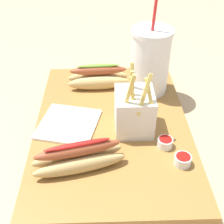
{
  "coord_description": "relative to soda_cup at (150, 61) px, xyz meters",
  "views": [
    {
      "loc": [
        0.52,
        -0.02,
        0.45
      ],
      "look_at": [
        0.0,
        0.0,
        0.05
      ],
      "focal_mm": 48.85,
      "sensor_mm": 36.0,
      "label": 1
    }
  ],
  "objects": [
    {
      "name": "ground_plane",
      "position": [
        0.13,
        -0.1,
        -0.11
      ],
      "size": [
        2.4,
        2.4,
        0.02
      ],
      "primitive_type": "cube",
      "color": "tan"
    },
    {
      "name": "food_tray",
      "position": [
        0.13,
        -0.1,
        -0.09
      ],
      "size": [
        0.49,
        0.34,
        0.02
      ],
      "primitive_type": "cube",
      "color": "olive",
      "rests_on": "ground_plane"
    },
    {
      "name": "soda_cup",
      "position": [
        0.0,
        0.0,
        0.0
      ],
      "size": [
        0.1,
        0.1,
        0.24
      ],
      "color": "white",
      "rests_on": "food_tray"
    },
    {
      "name": "fries_basket",
      "position": [
        0.15,
        -0.05,
        -0.04
      ],
      "size": [
        0.09,
        0.08,
        0.15
      ],
      "color": "white",
      "rests_on": "food_tray"
    },
    {
      "name": "hot_dog_1",
      "position": [
        0.26,
        -0.16,
        -0.06
      ],
      "size": [
        0.09,
        0.18,
        0.06
      ],
      "color": "tan",
      "rests_on": "food_tray"
    },
    {
      "name": "hot_dog_2",
      "position": [
        -0.02,
        -0.13,
        -0.06
      ],
      "size": [
        0.06,
        0.16,
        0.06
      ],
      "color": "tan",
      "rests_on": "food_tray"
    },
    {
      "name": "ketchup_cup_1",
      "position": [
        0.21,
        0.01,
        -0.07
      ],
      "size": [
        0.03,
        0.03,
        0.02
      ],
      "color": "white",
      "rests_on": "food_tray"
    },
    {
      "name": "ketchup_cup_2",
      "position": [
        0.26,
        0.03,
        -0.07
      ],
      "size": [
        0.03,
        0.03,
        0.02
      ],
      "color": "white",
      "rests_on": "food_tray"
    },
    {
      "name": "napkin_stack",
      "position": [
        0.14,
        -0.19,
        -0.08
      ],
      "size": [
        0.15,
        0.15,
        0.01
      ],
      "primitive_type": "cube",
      "rotation": [
        0.0,
        0.0,
        -0.24
      ],
      "color": "white",
      "rests_on": "food_tray"
    }
  ]
}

